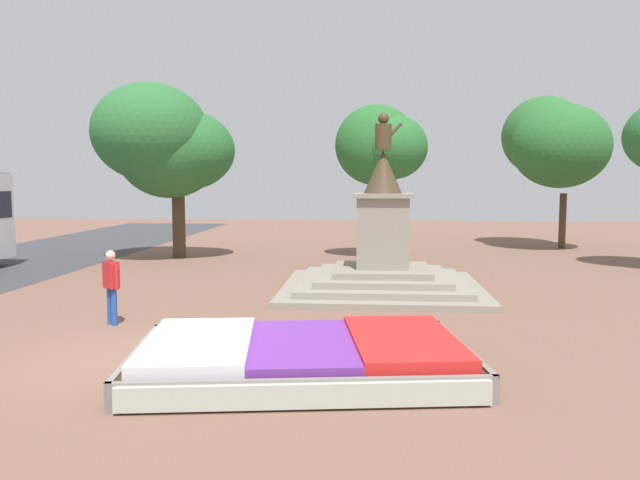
% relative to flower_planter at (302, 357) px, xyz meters
% --- Properties ---
extents(ground_plane, '(77.90, 77.90, 0.00)m').
position_rel_flower_planter_xyz_m(ground_plane, '(-3.12, 0.50, -0.27)').
color(ground_plane, brown).
extents(flower_planter, '(6.01, 4.32, 0.59)m').
position_rel_flower_planter_xyz_m(flower_planter, '(0.00, 0.00, 0.00)').
color(flower_planter, '#38281C').
rests_on(flower_planter, ground_plane).
extents(statue_monument, '(5.70, 5.70, 5.11)m').
position_rel_flower_planter_xyz_m(statue_monument, '(1.48, 7.82, 0.62)').
color(statue_monument, gray).
rests_on(statue_monument, ground_plane).
extents(pedestrian_with_handbag, '(0.46, 0.41, 1.67)m').
position_rel_flower_planter_xyz_m(pedestrian_with_handbag, '(-4.60, 3.12, 0.69)').
color(pedestrian_with_handbag, '#264CA5').
rests_on(pedestrian_with_handbag, ground_plane).
extents(park_tree_far_left, '(3.71, 3.20, 6.24)m').
position_rel_flower_planter_xyz_m(park_tree_far_left, '(1.62, 15.32, 4.27)').
color(park_tree_far_left, '#4C3823').
rests_on(park_tree_far_left, ground_plane).
extents(park_tree_behind_statue, '(4.47, 5.81, 7.17)m').
position_rel_flower_planter_xyz_m(park_tree_behind_statue, '(9.55, 19.82, 4.72)').
color(park_tree_behind_statue, '#4C3823').
rests_on(park_tree_behind_statue, ground_plane).
extents(park_tree_far_right, '(5.49, 5.01, 7.02)m').
position_rel_flower_planter_xyz_m(park_tree_far_right, '(-7.08, 14.46, 4.40)').
color(park_tree_far_right, '#4C3823').
rests_on(park_tree_far_right, ground_plane).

